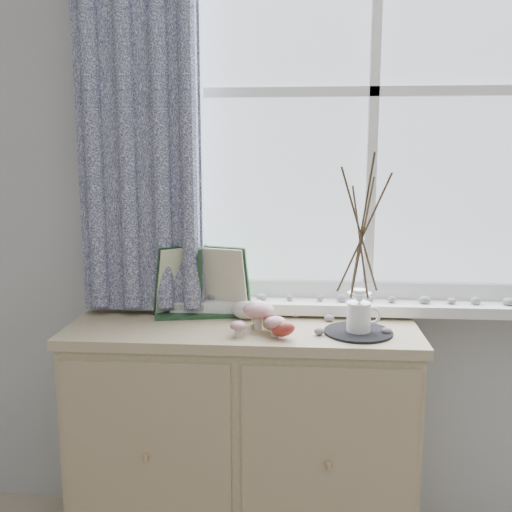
# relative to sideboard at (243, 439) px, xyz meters

# --- Properties ---
(sideboard) EXTENTS (1.20, 0.45, 0.85)m
(sideboard) POSITION_rel_sideboard_xyz_m (0.00, 0.00, 0.00)
(sideboard) COLOR tan
(sideboard) RESTS_ON ground
(botanical_book) EXTENTS (0.40, 0.20, 0.27)m
(botanical_book) POSITION_rel_sideboard_xyz_m (-0.16, 0.07, 0.56)
(botanical_book) COLOR #1F4125
(botanical_book) RESTS_ON sideboard
(toadstool_cluster) EXTENTS (0.18, 0.16, 0.10)m
(toadstool_cluster) POSITION_rel_sideboard_xyz_m (0.07, -0.07, 0.48)
(toadstool_cluster) COLOR silver
(toadstool_cluster) RESTS_ON sideboard
(wooden_eggs) EXTENTS (0.14, 0.18, 0.08)m
(wooden_eggs) POSITION_rel_sideboard_xyz_m (0.10, -0.07, 0.45)
(wooden_eggs) COLOR tan
(wooden_eggs) RESTS_ON sideboard
(songbird_figurine) EXTENTS (0.15, 0.09, 0.07)m
(songbird_figurine) POSITION_rel_sideboard_xyz_m (0.01, 0.07, 0.46)
(songbird_figurine) COLOR silver
(songbird_figurine) RESTS_ON sideboard
(crocheted_doily) EXTENTS (0.23, 0.23, 0.01)m
(crocheted_doily) POSITION_rel_sideboard_xyz_m (0.39, -0.07, 0.43)
(crocheted_doily) COLOR black
(crocheted_doily) RESTS_ON sideboard
(twig_pitcher) EXTENTS (0.27, 0.27, 0.59)m
(twig_pitcher) POSITION_rel_sideboard_xyz_m (0.39, -0.07, 0.77)
(twig_pitcher) COLOR white
(twig_pitcher) RESTS_ON crocheted_doily
(sideboard_pebbles) EXTENTS (0.33, 0.23, 0.02)m
(sideboard_pebbles) POSITION_rel_sideboard_xyz_m (0.33, 0.01, 0.44)
(sideboard_pebbles) COLOR gray
(sideboard_pebbles) RESTS_ON sideboard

